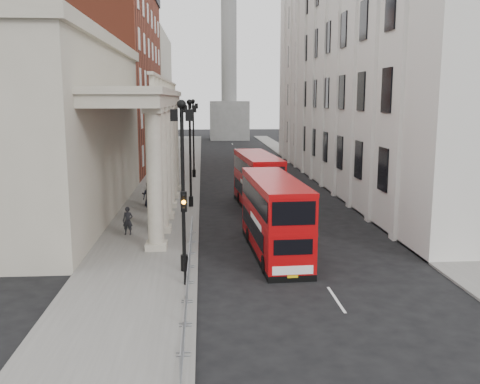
% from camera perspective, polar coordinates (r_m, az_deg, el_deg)
% --- Properties ---
extents(ground, '(260.00, 260.00, 0.00)m').
position_cam_1_polar(ground, '(23.02, -4.74, -11.72)').
color(ground, black).
rests_on(ground, ground).
extents(sidewalk_west, '(6.00, 140.00, 0.12)m').
position_cam_1_polar(sidewalk_west, '(52.19, -7.65, 0.55)').
color(sidewalk_west, slate).
rests_on(sidewalk_west, ground).
extents(sidewalk_east, '(3.00, 140.00, 0.12)m').
position_cam_1_polar(sidewalk_east, '(53.71, 10.20, 0.74)').
color(sidewalk_east, slate).
rests_on(sidewalk_east, ground).
extents(kerb, '(0.20, 140.00, 0.14)m').
position_cam_1_polar(kerb, '(52.08, -4.41, 0.60)').
color(kerb, slate).
rests_on(kerb, ground).
extents(portico_building, '(9.00, 28.00, 12.00)m').
position_cam_1_polar(portico_building, '(40.94, -19.49, 5.88)').
color(portico_building, '#A09A86').
rests_on(portico_building, ground).
extents(brick_building, '(9.00, 32.00, 22.00)m').
position_cam_1_polar(brick_building, '(70.29, -13.17, 11.72)').
color(brick_building, maroon).
rests_on(brick_building, ground).
extents(west_building_far, '(9.00, 30.00, 20.00)m').
position_cam_1_polar(west_building_far, '(101.99, -10.29, 10.61)').
color(west_building_far, '#A09A86').
rests_on(west_building_far, ground).
extents(east_building, '(8.00, 55.00, 25.00)m').
position_cam_1_polar(east_building, '(55.78, 12.66, 13.82)').
color(east_building, silver).
rests_on(east_building, ground).
extents(monument_column, '(8.00, 8.00, 54.20)m').
position_cam_1_polar(monument_column, '(113.79, -1.19, 13.69)').
color(monument_column, '#60605E').
rests_on(monument_column, ground).
extents(lamp_post_south, '(1.05, 0.44, 8.32)m').
position_cam_1_polar(lamp_post_south, '(25.66, -6.13, 1.88)').
color(lamp_post_south, black).
rests_on(lamp_post_south, sidewalk_west).
extents(lamp_post_mid, '(1.05, 0.44, 8.32)m').
position_cam_1_polar(lamp_post_mid, '(41.56, -5.34, 4.95)').
color(lamp_post_mid, black).
rests_on(lamp_post_mid, sidewalk_west).
extents(lamp_post_north, '(1.05, 0.44, 8.32)m').
position_cam_1_polar(lamp_post_north, '(57.52, -4.99, 6.32)').
color(lamp_post_north, black).
rests_on(lamp_post_north, sidewalk_west).
extents(traffic_light, '(0.28, 0.33, 4.30)m').
position_cam_1_polar(traffic_light, '(24.00, -5.98, -3.06)').
color(traffic_light, black).
rests_on(traffic_light, sidewalk_west).
extents(crowd_barriers, '(0.50, 18.75, 1.10)m').
position_cam_1_polar(crowd_barriers, '(24.89, -5.51, -8.41)').
color(crowd_barriers, gray).
rests_on(crowd_barriers, sidewalk_west).
extents(bus_near, '(2.84, 9.86, 4.21)m').
position_cam_1_polar(bus_near, '(29.42, 3.67, -2.42)').
color(bus_near, '#A9070A').
rests_on(bus_near, ground).
extents(bus_far, '(3.11, 10.00, 4.25)m').
position_cam_1_polar(bus_far, '(41.50, 1.87, 1.24)').
color(bus_far, '#B1080A').
rests_on(bus_far, ground).
extents(pedestrian_a, '(0.70, 0.51, 1.75)m').
position_cam_1_polar(pedestrian_a, '(33.96, -11.88, -3.02)').
color(pedestrian_a, black).
rests_on(pedestrian_a, sidewalk_west).
extents(pedestrian_b, '(1.08, 0.94, 1.89)m').
position_cam_1_polar(pedestrian_b, '(42.72, -9.80, -0.22)').
color(pedestrian_b, black).
rests_on(pedestrian_b, sidewalk_west).
extents(pedestrian_c, '(0.99, 0.71, 1.90)m').
position_cam_1_polar(pedestrian_c, '(42.26, -9.67, -0.32)').
color(pedestrian_c, black).
rests_on(pedestrian_c, sidewalk_west).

